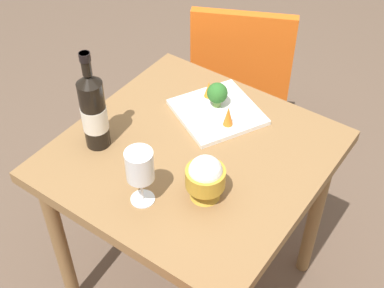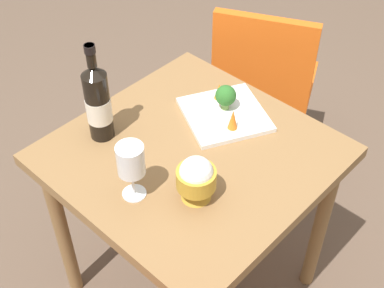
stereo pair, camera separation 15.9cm
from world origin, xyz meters
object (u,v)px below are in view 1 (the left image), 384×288
object	(u,v)px
wine_bottle	(94,111)
carrot_garnish_left	(228,116)
wine_glass	(138,166)
carrot_garnish_right	(209,89)
chair_by_wall	(241,73)
serving_plate	(217,112)
rice_bowl	(205,177)
broccoli_floret	(217,94)

from	to	relation	value
wine_bottle	carrot_garnish_left	size ratio (longest dim) A/B	4.72
wine_glass	carrot_garnish_left	bearing A→B (deg)	-95.28
carrot_garnish_left	carrot_garnish_right	bearing A→B (deg)	-33.18
chair_by_wall	serving_plate	size ratio (longest dim) A/B	2.52
wine_bottle	carrot_garnish_left	distance (m)	0.41
wine_bottle	serving_plate	bearing A→B (deg)	-124.01
wine_glass	serving_plate	bearing A→B (deg)	-86.07
rice_bowl	carrot_garnish_left	world-z (taller)	rice_bowl
broccoli_floret	carrot_garnish_right	size ratio (longest dim) A/B	1.51
wine_glass	chair_by_wall	bearing A→B (deg)	-76.52
wine_bottle	serving_plate	size ratio (longest dim) A/B	0.97
wine_bottle	wine_glass	bearing A→B (deg)	158.40
wine_glass	carrot_garnish_left	distance (m)	0.40
carrot_garnish_left	carrot_garnish_right	distance (m)	0.16
wine_glass	broccoli_floret	world-z (taller)	wine_glass
rice_bowl	carrot_garnish_right	xyz separation A→B (m)	(0.23, -0.36, -0.03)
serving_plate	carrot_garnish_right	xyz separation A→B (m)	(0.06, -0.04, 0.04)
serving_plate	carrot_garnish_left	bearing A→B (deg)	148.39
rice_bowl	serving_plate	bearing A→B (deg)	-62.22
wine_bottle	carrot_garnish_right	xyz separation A→B (m)	(-0.16, -0.37, -0.08)
wine_bottle	wine_glass	size ratio (longest dim) A/B	1.83
chair_by_wall	wine_bottle	xyz separation A→B (m)	(0.03, 0.81, 0.32)
wine_bottle	carrot_garnish_right	bearing A→B (deg)	-112.72
rice_bowl	broccoli_floret	distance (m)	0.38
wine_glass	carrot_garnish_left	size ratio (longest dim) A/B	2.58
wine_bottle	rice_bowl	world-z (taller)	wine_bottle
serving_plate	broccoli_floret	bearing A→B (deg)	-50.93
wine_glass	carrot_garnish_left	world-z (taller)	wine_glass
rice_bowl	chair_by_wall	bearing A→B (deg)	-65.99
wine_glass	carrot_garnish_right	bearing A→B (deg)	-78.69
carrot_garnish_right	chair_by_wall	bearing A→B (deg)	-74.21
chair_by_wall	wine_glass	size ratio (longest dim) A/B	4.75
serving_plate	rice_bowl	bearing A→B (deg)	117.78
chair_by_wall	carrot_garnish_right	size ratio (longest dim) A/B	14.98
wine_bottle	carrot_garnish_left	bearing A→B (deg)	-134.85
carrot_garnish_left	carrot_garnish_right	size ratio (longest dim) A/B	1.22
rice_bowl	carrot_garnish_left	distance (m)	0.29
serving_plate	wine_glass	bearing A→B (deg)	93.93
chair_by_wall	broccoli_floret	xyz separation A→B (m)	(-0.17, 0.46, 0.26)
carrot_garnish_right	broccoli_floret	bearing A→B (deg)	151.96
chair_by_wall	carrot_garnish_left	xyz separation A→B (m)	(-0.25, 0.52, 0.24)
wine_glass	rice_bowl	world-z (taller)	wine_glass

